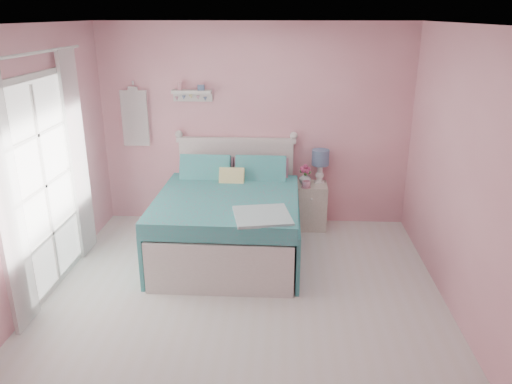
# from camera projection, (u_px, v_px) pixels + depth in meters

# --- Properties ---
(floor) EXTENTS (4.50, 4.50, 0.00)m
(floor) POSITION_uv_depth(u_px,v_px,m) (241.00, 310.00, 4.79)
(floor) COLOR silver
(floor) RESTS_ON ground
(room_shell) EXTENTS (4.50, 4.50, 4.50)m
(room_shell) POSITION_uv_depth(u_px,v_px,m) (239.00, 150.00, 4.25)
(room_shell) COLOR #D38693
(room_shell) RESTS_ON floor
(bed) EXTENTS (1.60, 2.01, 1.16)m
(bed) POSITION_uv_depth(u_px,v_px,m) (229.00, 220.00, 5.84)
(bed) COLOR silver
(bed) RESTS_ON floor
(nightstand) EXTENTS (0.41, 0.41, 0.60)m
(nightstand) POSITION_uv_depth(u_px,v_px,m) (310.00, 206.00, 6.55)
(nightstand) COLOR beige
(nightstand) RESTS_ON floor
(table_lamp) EXTENTS (0.22, 0.22, 0.44)m
(table_lamp) POSITION_uv_depth(u_px,v_px,m) (320.00, 160.00, 6.41)
(table_lamp) COLOR white
(table_lamp) RESTS_ON nightstand
(vase) EXTENTS (0.20, 0.20, 0.16)m
(vase) POSITION_uv_depth(u_px,v_px,m) (305.00, 178.00, 6.43)
(vase) COLOR silver
(vase) RESTS_ON nightstand
(teacup) EXTENTS (0.14, 0.14, 0.09)m
(teacup) POSITION_uv_depth(u_px,v_px,m) (306.00, 184.00, 6.31)
(teacup) COLOR pink
(teacup) RESTS_ON nightstand
(roses) EXTENTS (0.14, 0.11, 0.12)m
(roses) POSITION_uv_depth(u_px,v_px,m) (305.00, 169.00, 6.39)
(roses) COLOR #C54377
(roses) RESTS_ON vase
(wall_shelf) EXTENTS (0.50, 0.15, 0.25)m
(wall_shelf) POSITION_uv_depth(u_px,v_px,m) (192.00, 93.00, 6.30)
(wall_shelf) COLOR silver
(wall_shelf) RESTS_ON room_shell
(hanging_dress) EXTENTS (0.34, 0.03, 0.72)m
(hanging_dress) POSITION_uv_depth(u_px,v_px,m) (135.00, 118.00, 6.45)
(hanging_dress) COLOR white
(hanging_dress) RESTS_ON room_shell
(french_door) EXTENTS (0.04, 1.32, 2.16)m
(french_door) POSITION_uv_depth(u_px,v_px,m) (44.00, 187.00, 4.91)
(french_door) COLOR silver
(french_door) RESTS_ON floor
(curtain_near) EXTENTS (0.04, 0.40, 2.32)m
(curtain_near) POSITION_uv_depth(u_px,v_px,m) (8.00, 204.00, 4.17)
(curtain_near) COLOR white
(curtain_near) RESTS_ON floor
(curtain_far) EXTENTS (0.04, 0.40, 2.32)m
(curtain_far) POSITION_uv_depth(u_px,v_px,m) (78.00, 156.00, 5.57)
(curtain_far) COLOR white
(curtain_far) RESTS_ON floor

